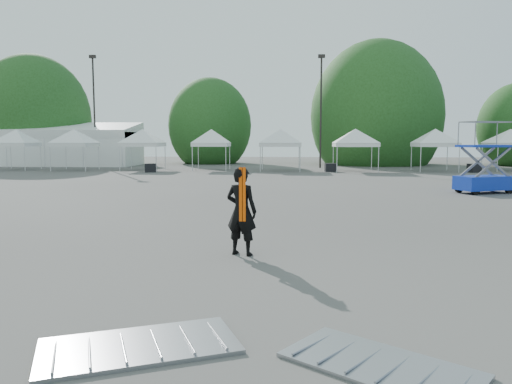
{
  "coord_description": "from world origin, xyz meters",
  "views": [
    {
      "loc": [
        0.08,
        -12.23,
        2.48
      ],
      "look_at": [
        -0.61,
        -1.04,
        1.3
      ],
      "focal_mm": 35.0,
      "sensor_mm": 36.0,
      "label": 1
    }
  ],
  "objects": [
    {
      "name": "tent_c",
      "position": [
        -11.68,
        27.97,
        3.06
      ],
      "size": [
        4.43,
        4.43,
        3.88
      ],
      "color": "silver",
      "rests_on": "ground"
    },
    {
      "name": "light_pole_west",
      "position": [
        -18.0,
        34.0,
        5.77
      ],
      "size": [
        0.6,
        0.25,
        10.3
      ],
      "color": "black",
      "rests_on": "ground"
    },
    {
      "name": "tent_a",
      "position": [
        -22.08,
        27.56,
        3.06
      ],
      "size": [
        4.01,
        4.01,
        3.88
      ],
      "color": "silver",
      "rests_on": "ground"
    },
    {
      "name": "tent_g",
      "position": [
        11.63,
        27.73,
        3.06
      ],
      "size": [
        4.33,
        4.33,
        3.88
      ],
      "color": "silver",
      "rests_on": "ground"
    },
    {
      "name": "scissor_lift",
      "position": [
        9.26,
        11.51,
        1.67
      ],
      "size": [
        2.85,
        2.14,
        3.31
      ],
      "rotation": [
        0.0,
        0.0,
        0.38
      ],
      "color": "#0D12AD",
      "rests_on": "ground"
    },
    {
      "name": "tree_far_w",
      "position": [
        -26.0,
        38.0,
        4.54
      ],
      "size": [
        4.8,
        4.8,
        7.3
      ],
      "color": "#382314",
      "rests_on": "ground"
    },
    {
      "name": "tent_b",
      "position": [
        -17.08,
        27.26,
        3.06
      ],
      "size": [
        4.27,
        4.27,
        3.88
      ],
      "color": "silver",
      "rests_on": "ground"
    },
    {
      "name": "man",
      "position": [
        -0.89,
        -1.7,
        0.96
      ],
      "size": [
        0.81,
        0.67,
        1.91
      ],
      "rotation": [
        0.0,
        0.0,
        2.78
      ],
      "color": "black",
      "rests_on": "ground"
    },
    {
      "name": "crate_west",
      "position": [
        -10.35,
        25.28,
        0.33
      ],
      "size": [
        0.99,
        0.85,
        0.66
      ],
      "primitive_type": "cube",
      "rotation": [
        0.0,
        0.0,
        0.26
      ],
      "color": "black",
      "rests_on": "ground"
    },
    {
      "name": "tree_mid_w",
      "position": [
        -8.0,
        40.0,
        3.93
      ],
      "size": [
        4.16,
        4.16,
        6.33
      ],
      "color": "#382314",
      "rests_on": "ground"
    },
    {
      "name": "crate_east",
      "position": [
        14.26,
        26.49,
        0.33
      ],
      "size": [
        1.05,
        0.95,
        0.67
      ],
      "primitive_type": "cube",
      "rotation": [
        0.0,
        0.0,
        0.41
      ],
      "color": "black",
      "rests_on": "ground"
    },
    {
      "name": "ground",
      "position": [
        0.0,
        0.0,
        0.0
      ],
      "size": [
        120.0,
        120.0,
        0.0
      ],
      "primitive_type": "plane",
      "color": "#474442",
      "rests_on": "ground"
    },
    {
      "name": "tent_e",
      "position": [
        -0.45,
        27.78,
        3.06
      ],
      "size": [
        4.61,
        4.61,
        3.88
      ],
      "color": "silver",
      "rests_on": "ground"
    },
    {
      "name": "tent_d",
      "position": [
        -6.06,
        28.17,
        3.06
      ],
      "size": [
        4.06,
        4.06,
        3.88
      ],
      "color": "silver",
      "rests_on": "ground"
    },
    {
      "name": "marquee",
      "position": [
        -22.0,
        35.0,
        1.97
      ],
      "size": [
        15.0,
        6.25,
        4.23
      ],
      "color": "white",
      "rests_on": "ground"
    },
    {
      "name": "tree_mid_e",
      "position": [
        9.0,
        39.0,
        4.84
      ],
      "size": [
        5.12,
        5.12,
        7.79
      ],
      "color": "#382314",
      "rests_on": "ground"
    },
    {
      "name": "light_pole_east",
      "position": [
        3.0,
        32.0,
        5.52
      ],
      "size": [
        0.6,
        0.25,
        9.8
      ],
      "color": "black",
      "rests_on": "ground"
    },
    {
      "name": "tent_h",
      "position": [
        17.78,
        28.72,
        3.06
      ],
      "size": [
        4.66,
        4.66,
        3.88
      ],
      "color": "silver",
      "rests_on": "ground"
    },
    {
      "name": "crate_mid",
      "position": [
        3.45,
        26.62,
        0.33
      ],
      "size": [
        0.91,
        0.74,
        0.66
      ],
      "primitive_type": "cube",
      "rotation": [
        0.0,
        0.0,
        0.1
      ],
      "color": "black",
      "rests_on": "ground"
    },
    {
      "name": "tent_f",
      "position": [
        5.41,
        27.39,
        3.06
      ],
      "size": [
        4.68,
        4.68,
        3.88
      ],
      "color": "silver",
      "rests_on": "ground"
    },
    {
      "name": "barrier_left",
      "position": [
        -1.66,
        -6.61,
        0.04
      ],
      "size": [
        2.57,
        1.95,
        0.07
      ],
      "rotation": [
        0.0,
        0.0,
        0.4
      ],
      "color": "gray",
      "rests_on": "ground"
    },
    {
      "name": "barrier_mid",
      "position": [
        1.12,
        -6.94,
        0.03
      ],
      "size": [
        2.28,
        2.07,
        0.07
      ],
      "rotation": [
        0.0,
        0.0,
        -0.64
      ],
      "color": "gray",
      "rests_on": "ground"
    }
  ]
}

